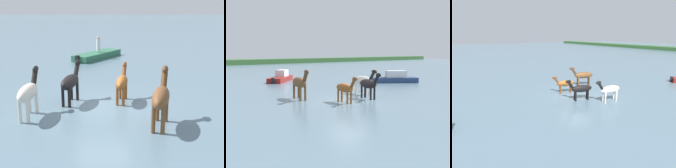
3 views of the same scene
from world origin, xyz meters
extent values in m
plane|color=slate|center=(0.00, 0.00, 0.00)|extent=(209.52, 209.52, 0.00)
ellipsoid|color=black|center=(1.50, -0.41, 1.01)|extent=(0.96, 1.91, 0.62)
cylinder|color=black|center=(1.51, -0.98, 0.51)|extent=(0.14, 0.14, 1.01)
cylinder|color=black|center=(1.23, -0.91, 0.51)|extent=(0.14, 0.14, 1.01)
cylinder|color=black|center=(1.77, 0.09, 0.51)|extent=(0.14, 0.14, 1.01)
cylinder|color=black|center=(1.48, 0.16, 0.51)|extent=(0.14, 0.14, 1.01)
cylinder|color=black|center=(1.27, -1.36, 1.42)|extent=(0.34, 0.60, 0.68)
ellipsoid|color=black|center=(1.22, -1.55, 1.69)|extent=(0.32, 0.54, 0.27)
ellipsoid|color=silver|center=(2.97, 1.42, 1.05)|extent=(0.70, 1.93, 0.64)
cylinder|color=silver|center=(3.07, 0.84, 0.52)|extent=(0.14, 0.14, 1.05)
cylinder|color=silver|center=(2.77, 0.86, 0.52)|extent=(0.14, 0.14, 1.05)
cylinder|color=silver|center=(3.16, 1.97, 0.52)|extent=(0.14, 0.14, 1.05)
cylinder|color=silver|center=(2.86, 1.99, 0.52)|extent=(0.14, 0.14, 1.05)
cylinder|color=black|center=(2.89, 0.41, 1.46)|extent=(0.26, 0.60, 0.70)
ellipsoid|color=black|center=(2.87, 0.21, 1.75)|extent=(0.26, 0.53, 0.28)
ellipsoid|color=brown|center=(-0.86, -0.57, 0.95)|extent=(0.79, 1.77, 0.58)
cylinder|color=brown|center=(-0.81, -1.09, 0.47)|extent=(0.13, 0.13, 0.95)
cylinder|color=brown|center=(-1.08, -1.05, 0.47)|extent=(0.13, 0.13, 0.95)
cylinder|color=brown|center=(-0.63, -0.08, 0.47)|extent=(0.13, 0.13, 0.95)
cylinder|color=brown|center=(-0.91, -0.04, 0.47)|extent=(0.13, 0.13, 0.95)
cylinder|color=brown|center=(-1.01, -1.46, 1.32)|extent=(0.29, 0.55, 0.63)
ellipsoid|color=brown|center=(-1.04, -1.64, 1.58)|extent=(0.28, 0.50, 0.25)
ellipsoid|color=brown|center=(-2.14, 2.46, 1.15)|extent=(1.15, 2.17, 0.70)
cylinder|color=brown|center=(-2.14, 1.81, 0.58)|extent=(0.15, 0.15, 1.15)
cylinder|color=brown|center=(-2.47, 1.90, 0.58)|extent=(0.15, 0.15, 1.15)
cylinder|color=brown|center=(-1.81, 3.02, 0.58)|extent=(0.15, 0.15, 1.15)
cylinder|color=brown|center=(-2.13, 3.11, 0.58)|extent=(0.15, 0.15, 1.15)
cylinder|color=#50311A|center=(-2.44, 1.40, 1.60)|extent=(0.40, 0.68, 0.77)
ellipsoid|color=#50311A|center=(-2.50, 1.19, 1.92)|extent=(0.39, 0.61, 0.31)
cube|color=#2D6B4C|center=(0.59, -12.28, 0.18)|extent=(3.98, 4.98, 0.65)
cube|color=black|center=(2.05, -10.10, 0.25)|extent=(0.37, 0.36, 0.70)
cylinder|color=silver|center=(0.51, -12.38, 1.08)|extent=(0.32, 0.32, 0.95)
sphere|color=tan|center=(0.51, -12.38, 1.67)|extent=(0.24, 0.24, 0.24)
camera|label=1|loc=(-0.17, 13.32, 4.51)|focal=50.17mm
camera|label=2|loc=(-14.49, -14.68, 3.24)|focal=50.65mm
camera|label=3|loc=(13.16, -8.91, 5.35)|focal=28.79mm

